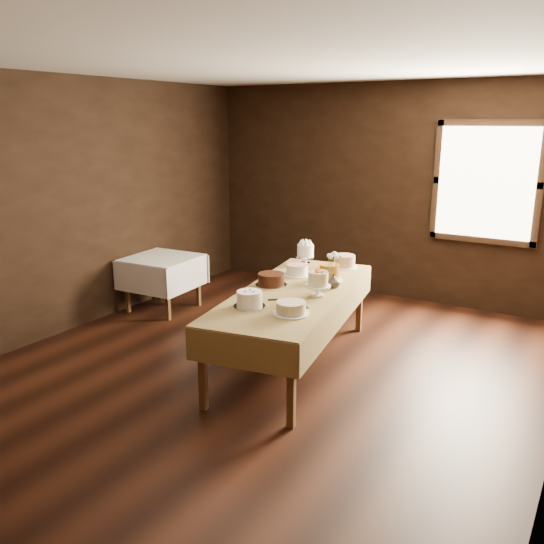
{
  "coord_description": "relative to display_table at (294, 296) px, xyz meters",
  "views": [
    {
      "loc": [
        2.67,
        -4.15,
        2.33
      ],
      "look_at": [
        0.0,
        0.2,
        0.95
      ],
      "focal_mm": 37.39,
      "sensor_mm": 36.0,
      "label": 1
    }
  ],
  "objects": [
    {
      "name": "floor",
      "position": [
        -0.15,
        -0.35,
        -0.7
      ],
      "size": [
        5.0,
        6.0,
        0.01
      ],
      "primitive_type": "cube",
      "color": "black",
      "rests_on": "ground"
    },
    {
      "name": "ceiling",
      "position": [
        -0.15,
        -0.35,
        2.1
      ],
      "size": [
        5.0,
        6.0,
        0.01
      ],
      "primitive_type": "cube",
      "color": "beige",
      "rests_on": "wall_back"
    },
    {
      "name": "wall_back",
      "position": [
        -0.15,
        2.65,
        0.7
      ],
      "size": [
        5.0,
        0.02,
        2.8
      ],
      "primitive_type": "cube",
      "color": "black",
      "rests_on": "ground"
    },
    {
      "name": "wall_left",
      "position": [
        -2.65,
        -0.35,
        0.7
      ],
      "size": [
        0.02,
        6.0,
        2.8
      ],
      "primitive_type": "cube",
      "color": "black",
      "rests_on": "ground"
    },
    {
      "name": "window",
      "position": [
        1.15,
        2.59,
        0.9
      ],
      "size": [
        1.1,
        0.05,
        1.3
      ],
      "primitive_type": "cube",
      "color": "#FFEABF",
      "rests_on": "wall_back"
    },
    {
      "name": "display_table",
      "position": [
        0.0,
        0.0,
        0.0
      ],
      "size": [
        1.35,
        2.55,
        0.75
      ],
      "rotation": [
        0.0,
        0.0,
        0.17
      ],
      "color": "#4E2F14",
      "rests_on": "ground"
    },
    {
      "name": "side_table",
      "position": [
        -2.23,
        0.6,
        -0.1
      ],
      "size": [
        0.85,
        0.85,
        0.67
      ],
      "rotation": [
        0.0,
        0.0,
        0.06
      ],
      "color": "#4E2F14",
      "rests_on": "ground"
    },
    {
      "name": "cake_meringue",
      "position": [
        -0.4,
        0.97,
        0.16
      ],
      "size": [
        0.25,
        0.25,
        0.24
      ],
      "color": "silver",
      "rests_on": "display_table"
    },
    {
      "name": "cake_speckled",
      "position": [
        0.04,
        1.06,
        0.12
      ],
      "size": [
        0.32,
        0.32,
        0.14
      ],
      "color": "white",
      "rests_on": "display_table"
    },
    {
      "name": "cake_lattice",
      "position": [
        -0.24,
        0.5,
        0.11
      ],
      "size": [
        0.29,
        0.29,
        0.11
      ],
      "color": "white",
      "rests_on": "display_table"
    },
    {
      "name": "cake_caramel",
      "position": [
        0.13,
        0.5,
        0.13
      ],
      "size": [
        0.28,
        0.28,
        0.17
      ],
      "color": "white",
      "rests_on": "display_table"
    },
    {
      "name": "cake_chocolate",
      "position": [
        -0.28,
        0.04,
        0.11
      ],
      "size": [
        0.32,
        0.32,
        0.12
      ],
      "color": "silver",
      "rests_on": "display_table"
    },
    {
      "name": "cake_flowers",
      "position": [
        0.27,
        -0.03,
        0.16
      ],
      "size": [
        0.25,
        0.25,
        0.25
      ],
      "color": "white",
      "rests_on": "display_table"
    },
    {
      "name": "cake_swirl",
      "position": [
        -0.09,
        -0.62,
        0.12
      ],
      "size": [
        0.3,
        0.3,
        0.14
      ],
      "color": "silver",
      "rests_on": "display_table"
    },
    {
      "name": "cake_cream",
      "position": [
        0.31,
        -0.6,
        0.11
      ],
      "size": [
        0.31,
        0.31,
        0.11
      ],
      "color": "white",
      "rests_on": "display_table"
    },
    {
      "name": "cake_server_a",
      "position": [
        0.08,
        -0.29,
        0.06
      ],
      "size": [
        0.21,
        0.16,
        0.01
      ],
      "primitive_type": "cube",
      "rotation": [
        0.0,
        0.0,
        0.61
      ],
      "color": "silver",
      "rests_on": "display_table"
    },
    {
      "name": "cake_server_b",
      "position": [
        0.31,
        -0.35,
        0.06
      ],
      "size": [
        0.19,
        0.19,
        0.01
      ],
      "primitive_type": "cube",
      "rotation": [
        0.0,
        0.0,
        -0.79
      ],
      "color": "silver",
      "rests_on": "display_table"
    },
    {
      "name": "cake_server_d",
      "position": [
        0.21,
        0.29,
        0.06
      ],
      "size": [
        0.19,
        0.18,
        0.01
      ],
      "primitive_type": "cube",
      "rotation": [
        0.0,
        0.0,
        0.77
      ],
      "color": "silver",
      "rests_on": "display_table"
    },
    {
      "name": "cake_server_e",
      "position": [
        -0.26,
        -0.32,
        0.06
      ],
      "size": [
        0.23,
        0.11,
        0.01
      ],
      "primitive_type": "cube",
      "rotation": [
        0.0,
        0.0,
        -0.37
      ],
      "color": "silver",
      "rests_on": "display_table"
    },
    {
      "name": "flower_vase",
      "position": [
        0.28,
        0.29,
        0.12
      ],
      "size": [
        0.18,
        0.18,
        0.14
      ],
      "primitive_type": "imported",
      "rotation": [
        0.0,
        0.0,
        2.27
      ],
      "color": "#2D2823",
      "rests_on": "display_table"
    },
    {
      "name": "flower_bouquet",
      "position": [
        0.28,
        0.29,
        0.31
      ],
      "size": [
        0.14,
        0.14,
        0.2
      ],
      "primitive_type": null,
      "color": "white",
      "rests_on": "flower_vase"
    }
  ]
}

